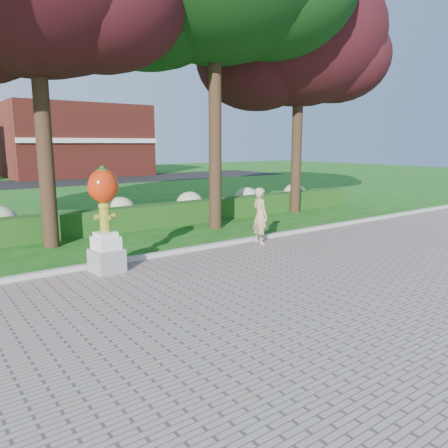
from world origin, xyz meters
name	(u,v)px	position (x,y,z in m)	size (l,w,h in m)	color
ground	(231,287)	(0.00, 0.00, 0.00)	(100.00, 100.00, 0.00)	#155415
walkway	(407,361)	(0.00, -4.00, 0.02)	(40.00, 14.00, 0.04)	gray
curb	(162,255)	(0.00, 3.00, 0.07)	(40.00, 0.18, 0.15)	#ADADA5
lawn_hedge	(104,221)	(0.00, 7.00, 0.40)	(24.00, 0.70, 0.80)	#1E4513
hydrangea_row	(109,211)	(0.57, 8.00, 0.55)	(20.10, 1.10, 0.99)	#AEB68B
building_right	(76,141)	(8.00, 34.00, 3.20)	(12.00, 8.00, 6.40)	maroon
tree_far_right	(297,45)	(8.40, 6.58, 6.97)	(7.88, 6.72, 10.21)	black
hydrant_sculpture	(105,217)	(-1.70, 2.50, 1.33)	(0.73, 0.73, 2.44)	gray
woman	(260,216)	(3.06, 2.60, 0.87)	(0.61, 0.40, 1.66)	tan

